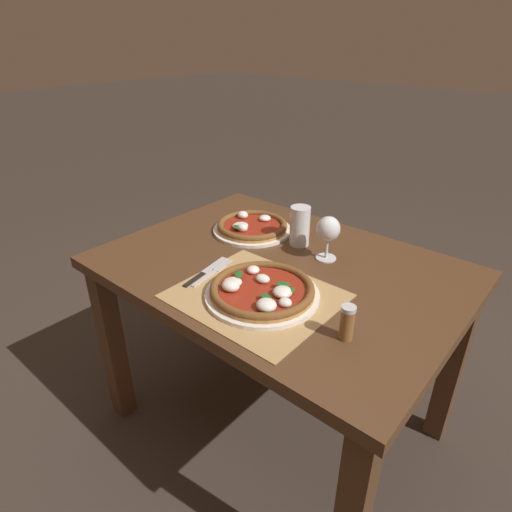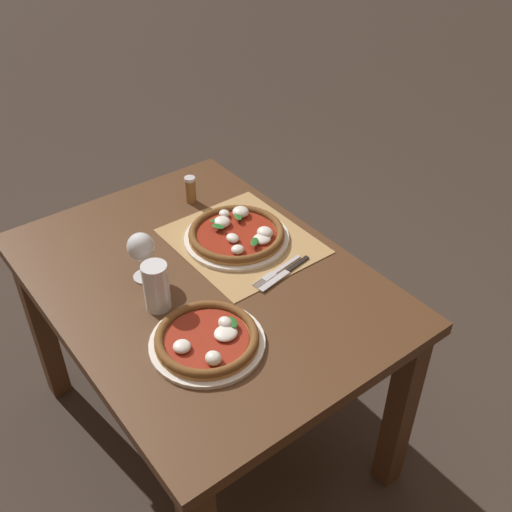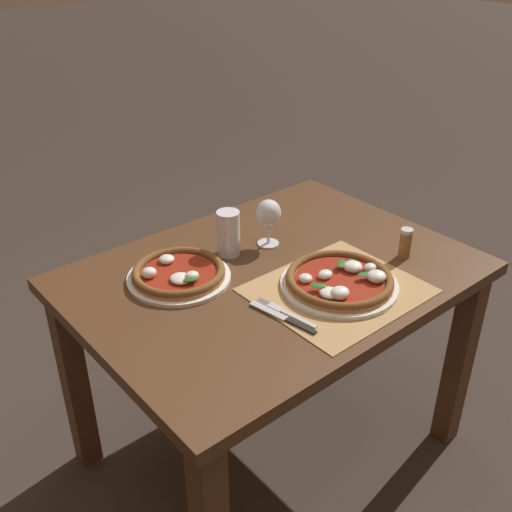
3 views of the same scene
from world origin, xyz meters
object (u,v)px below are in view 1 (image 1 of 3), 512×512
object	(u,v)px
pizza_far	(252,227)
pepper_shaker	(347,323)
wine_glass	(328,231)
fork	(213,272)
knife	(206,271)
pint_glass	(300,227)
pizza_near	(262,290)

from	to	relation	value
pizza_far	pepper_shaker	distance (m)	0.70
wine_glass	fork	size ratio (longest dim) A/B	0.77
knife	pepper_shaker	size ratio (longest dim) A/B	2.21
knife	wine_glass	bearing A→B (deg)	54.06
pint_glass	pepper_shaker	bearing A→B (deg)	-42.20
pizza_near	fork	world-z (taller)	pizza_near
pizza_far	pint_glass	size ratio (longest dim) A/B	2.09
wine_glass	knife	world-z (taller)	wine_glass
fork	pepper_shaker	world-z (taller)	pepper_shaker
pint_glass	fork	bearing A→B (deg)	-103.48
pizza_far	pepper_shaker	bearing A→B (deg)	-29.17
pepper_shaker	wine_glass	bearing A→B (deg)	128.77
pizza_near	pizza_far	distance (m)	0.47
pizza_far	knife	distance (m)	0.36
pizza_near	knife	bearing A→B (deg)	-177.95
fork	pizza_near	bearing A→B (deg)	-0.78
fork	pint_glass	bearing A→B (deg)	76.52
pizza_far	pepper_shaker	size ratio (longest dim) A/B	3.13
fork	knife	bearing A→B (deg)	-153.37
pizza_far	wine_glass	bearing A→B (deg)	-1.06
pizza_near	pint_glass	distance (m)	0.38
pizza_far	fork	xyz separation A→B (m)	(0.12, -0.33, -0.01)
pizza_far	pepper_shaker	xyz separation A→B (m)	(0.61, -0.34, 0.03)
pizza_near	knife	distance (m)	0.23
pint_glass	pepper_shaker	xyz separation A→B (m)	(0.40, -0.37, -0.02)
knife	pint_glass	bearing A→B (deg)	73.72
pizza_far	fork	size ratio (longest dim) A/B	1.51
fork	knife	distance (m)	0.02
pizza_near	pepper_shaker	distance (m)	0.28
wine_glass	pint_glass	size ratio (longest dim) A/B	1.07
pizza_near	pint_glass	size ratio (longest dim) A/B	2.32
pint_glass	fork	world-z (taller)	pint_glass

